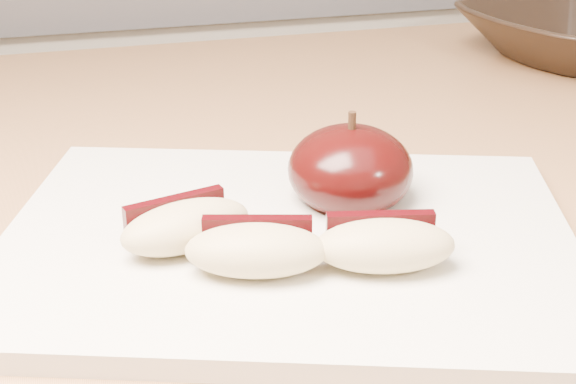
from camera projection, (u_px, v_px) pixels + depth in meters
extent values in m
cube|color=silver|center=(188.00, 239.00, 1.39)|extent=(2.40, 0.60, 0.90)
cube|color=#AE784C|center=(304.00, 174.00, 0.60)|extent=(1.64, 0.64, 0.04)
cube|color=silver|center=(288.00, 242.00, 0.45)|extent=(0.38, 0.32, 0.01)
ellipsoid|color=black|center=(350.00, 170.00, 0.48)|extent=(0.09, 0.09, 0.05)
cylinder|color=black|center=(352.00, 121.00, 0.46)|extent=(0.00, 0.00, 0.01)
ellipsoid|color=tan|center=(186.00, 227.00, 0.43)|extent=(0.08, 0.05, 0.03)
cube|color=black|center=(175.00, 217.00, 0.44)|extent=(0.06, 0.02, 0.02)
ellipsoid|color=tan|center=(256.00, 251.00, 0.40)|extent=(0.08, 0.05, 0.03)
cube|color=black|center=(257.00, 238.00, 0.42)|extent=(0.06, 0.02, 0.02)
ellipsoid|color=tan|center=(385.00, 246.00, 0.41)|extent=(0.08, 0.05, 0.03)
cube|color=black|center=(380.00, 233.00, 0.42)|extent=(0.06, 0.02, 0.02)
imported|color=black|center=(575.00, 33.00, 0.79)|extent=(0.25, 0.25, 0.05)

